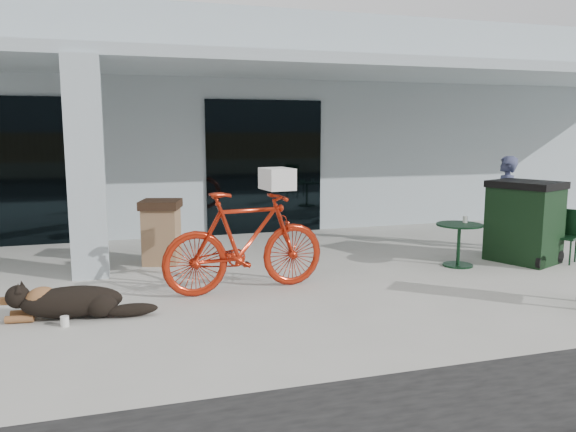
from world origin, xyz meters
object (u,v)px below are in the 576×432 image
object	(u,v)px
cafe_table_far	(459,245)
trash_receptacle	(161,232)
wheeled_bin	(524,222)
person	(504,203)
cafe_chair_far_b	(563,236)
dog	(72,300)
bicycle	(245,242)

from	to	relation	value
cafe_table_far	trash_receptacle	world-z (taller)	trash_receptacle
cafe_table_far	wheeled_bin	world-z (taller)	wheeled_bin
cafe_table_far	person	size ratio (longest dim) A/B	0.43
cafe_chair_far_b	dog	bearing A→B (deg)	-117.26
bicycle	trash_receptacle	size ratio (longest dim) A/B	2.17
dog	trash_receptacle	world-z (taller)	trash_receptacle
wheeled_bin	dog	bearing A→B (deg)	164.21
cafe_table_far	trash_receptacle	distance (m)	4.66
cafe_table_far	person	xyz separation A→B (m)	(1.52, 0.92, 0.49)
cafe_chair_far_b	trash_receptacle	bearing A→B (deg)	-138.34
bicycle	cafe_chair_far_b	xyz separation A→B (m)	(5.21, 0.12, -0.24)
bicycle	wheeled_bin	xyz separation A→B (m)	(4.64, 0.37, -0.01)
bicycle	dog	world-z (taller)	bicycle
cafe_chair_far_b	bicycle	bearing A→B (deg)	-120.81
person	bicycle	bearing A→B (deg)	-34.36
wheeled_bin	trash_receptacle	bearing A→B (deg)	141.43
dog	wheeled_bin	distance (m)	6.82
dog	cafe_table_far	xyz separation A→B (m)	(5.57, 0.89, 0.12)
cafe_table_far	wheeled_bin	bearing A→B (deg)	-0.94
cafe_table_far	cafe_chair_far_b	bearing A→B (deg)	-8.70
dog	person	size ratio (longest dim) A/B	0.76
cafe_chair_far_b	trash_receptacle	world-z (taller)	trash_receptacle
person	wheeled_bin	size ratio (longest dim) A/B	1.27
trash_receptacle	wheeled_bin	world-z (taller)	wheeled_bin
cafe_chair_far_b	person	world-z (taller)	person
cafe_chair_far_b	person	distance (m)	1.28
trash_receptacle	wheeled_bin	xyz separation A→B (m)	(5.58, -1.54, 0.14)
bicycle	wheeled_bin	bearing A→B (deg)	-92.65
dog	trash_receptacle	bearing A→B (deg)	70.65
dog	cafe_chair_far_b	distance (m)	7.34
wheeled_bin	bicycle	bearing A→B (deg)	161.39
dog	person	distance (m)	7.34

